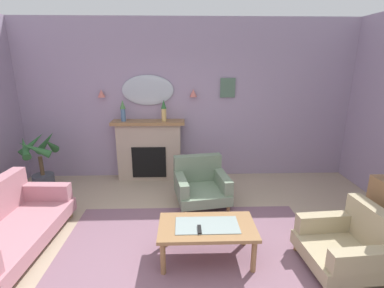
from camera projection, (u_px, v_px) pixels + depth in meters
The scene contains 16 objects.
floor at pixel (191, 275), 3.14m from camera, with size 7.30×6.61×0.10m, color tan.
wall_back at pixel (187, 101), 5.45m from camera, with size 7.30×0.10×3.00m, color #9E8CA8.
patterned_rug at pixel (191, 259), 3.32m from camera, with size 3.20×2.40×0.01m, color #7F5B6B.
fireplace at pixel (149, 151), 5.47m from camera, with size 1.36×0.36×1.16m.
mantel_vase_left at pixel (123, 110), 5.21m from camera, with size 0.10×0.10×0.39m.
mantel_vase_right at pixel (164, 110), 5.23m from camera, with size 0.10×0.10×0.39m.
wall_mirror at pixel (148, 90), 5.29m from camera, with size 0.96×0.06×0.56m, color #B2BCC6.
wall_sconce_left at pixel (101, 93), 5.23m from camera, with size 0.14×0.14×0.14m, color #D17066.
wall_sconce_right at pixel (193, 93), 5.28m from camera, with size 0.14×0.14×0.14m, color #D17066.
framed_picture at pixel (228, 88), 5.33m from camera, with size 0.28×0.03×0.36m, color #4C6B56.
coffee_table at pixel (207, 230), 3.23m from camera, with size 1.10×0.60×0.45m.
tv_remote at pixel (200, 230), 3.11m from camera, with size 0.04×0.16×0.02m, color black.
floral_couch at pixel (2, 226), 3.41m from camera, with size 0.94×1.75×0.76m.
armchair_near_fireplace at pixel (351, 244), 3.11m from camera, with size 0.88×0.87×0.71m.
armchair_by_coffee_table at pixel (201, 183), 4.65m from camera, with size 0.93×0.94×0.71m.
potted_plant_corner_palm at pixel (41, 163), 4.93m from camera, with size 0.67×0.72×1.08m.
Camera 1 is at (-0.08, -2.61, 2.23)m, focal length 26.54 mm.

